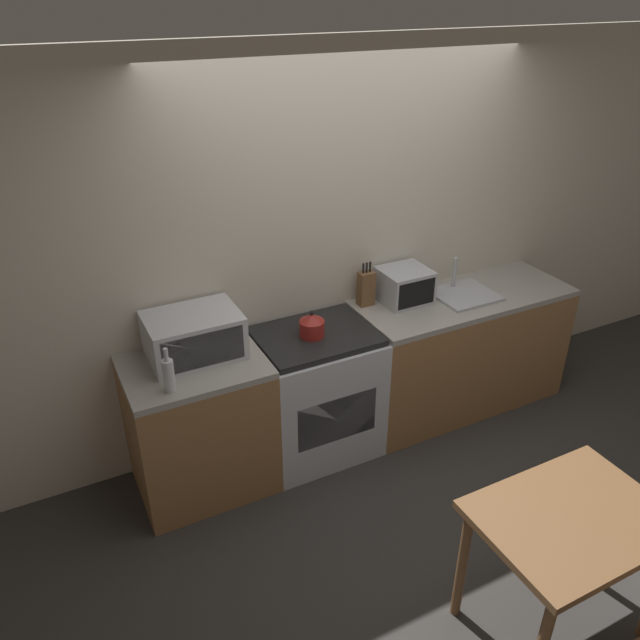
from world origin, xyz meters
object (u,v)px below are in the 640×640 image
(microwave, at_px, (194,335))
(bottle, at_px, (169,375))
(toaster_oven, at_px, (405,285))
(stove_range, at_px, (316,393))
(dining_table, at_px, (570,533))
(kettle, at_px, (312,325))

(microwave, height_order, bottle, same)
(microwave, xyz_separation_m, toaster_oven, (1.50, 0.04, -0.02))
(stove_range, height_order, bottle, bottle)
(microwave, xyz_separation_m, dining_table, (1.17, -1.85, -0.40))
(stove_range, xyz_separation_m, dining_table, (0.42, -1.75, 0.19))
(bottle, bearing_deg, toaster_oven, 11.05)
(kettle, height_order, toaster_oven, toaster_oven)
(bottle, bearing_deg, microwave, 52.00)
(stove_range, bearing_deg, dining_table, -76.45)
(stove_range, xyz_separation_m, toaster_oven, (0.75, 0.14, 0.57))
(microwave, bearing_deg, bottle, -128.00)
(toaster_oven, bearing_deg, kettle, -169.20)
(kettle, bearing_deg, microwave, 171.59)
(stove_range, height_order, microwave, microwave)
(bottle, bearing_deg, stove_range, 11.62)
(microwave, height_order, toaster_oven, microwave)
(kettle, relative_size, toaster_oven, 0.54)
(toaster_oven, xyz_separation_m, dining_table, (-0.33, -1.89, -0.38))
(stove_range, relative_size, dining_table, 1.04)
(toaster_oven, bearing_deg, bottle, -168.95)
(microwave, distance_m, bottle, 0.38)
(microwave, distance_m, dining_table, 2.22)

